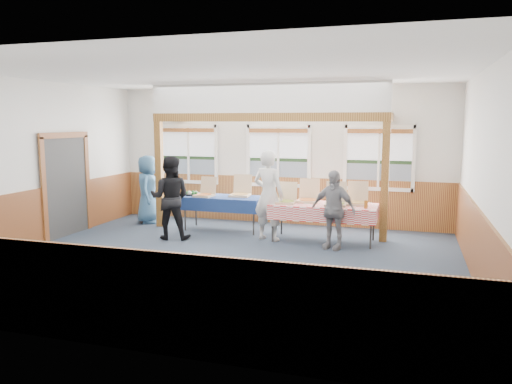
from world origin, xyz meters
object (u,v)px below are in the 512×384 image
woman_white (269,195)px  man_blue (148,189)px  table_left (223,199)px  woman_black (170,198)px  table_right (324,207)px  person_grey (333,210)px

woman_white → man_blue: woman_white is taller
man_blue → table_left: bearing=-115.1°
woman_black → man_blue: size_ratio=1.06×
table_right → woman_white: woman_white is taller
woman_white → woman_black: size_ratio=1.08×
table_right → person_grey: bearing=-65.2°
woman_black → woman_white: bearing=-179.3°
table_right → woman_black: woman_black is taller
table_left → person_grey: person_grey is taller
man_blue → woman_white: bearing=-123.0°
table_left → woman_white: size_ratio=1.05×
table_right → person_grey: (0.27, -0.54, 0.05)m
woman_black → person_grey: woman_black is taller
woman_white → woman_black: bearing=28.6°
table_right → woman_black: size_ratio=1.25×
table_right → man_blue: bearing=170.4°
woman_black → person_grey: bearing=169.6°
man_blue → person_grey: (4.58, -1.16, -0.05)m
table_left → woman_black: woman_black is taller
table_left → man_blue: man_blue is taller
table_left → person_grey: bearing=-40.8°
woman_black → person_grey: size_ratio=1.13×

